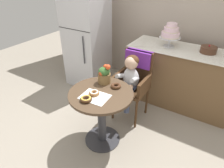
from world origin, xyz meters
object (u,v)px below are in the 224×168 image
wicker_chair (135,75)px  refrigerator (87,38)px  flower_vase (104,74)px  donut_front (116,86)px  tiered_cake_stand (171,33)px  seated_child (130,77)px  donut_side (94,93)px  cafe_table (101,108)px  donut_mid (86,99)px  round_layer_cake (208,50)px

wicker_chair → refrigerator: (-1.12, 0.40, 0.21)m
wicker_chair → flower_vase: size_ratio=3.90×
donut_front → refrigerator: (-1.13, 0.92, 0.11)m
tiered_cake_stand → refrigerator: (-1.35, -0.20, -0.25)m
seated_child → refrigerator: 1.26m
donut_side → cafe_table: bearing=59.7°
donut_front → flower_vase: (-0.17, 0.02, 0.09)m
donut_side → refrigerator: size_ratio=0.07×
seated_child → donut_front: (0.01, -0.36, 0.06)m
wicker_chair → donut_mid: bearing=-93.9°
tiered_cake_stand → donut_front: bearing=-101.3°
wicker_chair → donut_front: 0.53m
tiered_cake_stand → round_layer_cake: size_ratio=1.58×
seated_child → tiered_cake_stand: (0.23, 0.76, 0.42)m
wicker_chair → refrigerator: 1.21m
wicker_chair → donut_mid: size_ratio=7.64×
donut_front → round_layer_cake: (0.75, 1.16, 0.20)m
donut_side → donut_mid: bearing=-92.0°
wicker_chair → refrigerator: refrigerator is taller
seated_child → donut_front: bearing=-88.6°
wicker_chair → round_layer_cake: (0.76, 0.64, 0.30)m
wicker_chair → refrigerator: size_ratio=0.56×
cafe_table → donut_side: (-0.04, -0.07, 0.24)m
cafe_table → donut_mid: donut_mid is taller
flower_vase → round_layer_cake: size_ratio=1.15×
donut_side → round_layer_cake: bearing=58.3°
wicker_chair → donut_side: size_ratio=8.25×
donut_mid → refrigerator: refrigerator is taller
tiered_cake_stand → refrigerator: refrigerator is taller
donut_mid → donut_side: bearing=88.0°
donut_mid → round_layer_cake: round_layer_cake is taller
tiered_cake_stand → round_layer_cake: (0.53, 0.04, -0.16)m
donut_front → flower_vase: bearing=174.1°
donut_mid → donut_side: size_ratio=1.08×
seated_child → wicker_chair: bearing=90.0°
donut_front → flower_vase: 0.19m
donut_front → donut_side: size_ratio=1.01×
seated_child → flower_vase: bearing=-115.2°
donut_front → round_layer_cake: bearing=57.1°
wicker_chair → round_layer_cake: 1.04m
seated_child → round_layer_cake: size_ratio=3.43×
donut_side → flower_vase: 0.29m
donut_front → tiered_cake_stand: size_ratio=0.35×
wicker_chair → tiered_cake_stand: bearing=72.4°
refrigerator → round_layer_cake: bearing=7.4°
donut_front → donut_mid: size_ratio=0.93×
donut_front → donut_mid: donut_mid is taller
cafe_table → tiered_cake_stand: size_ratio=2.15×
round_layer_cake → refrigerator: (-1.88, -0.24, -0.09)m
seated_child → donut_mid: bearing=-98.9°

